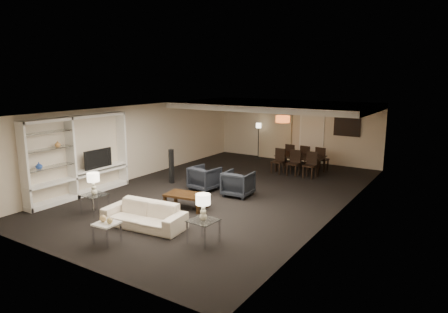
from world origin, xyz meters
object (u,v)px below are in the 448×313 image
marble_table (107,233)px  television (96,158)px  vase_blue (39,166)px  coffee_table (186,201)px  dining_table (300,164)px  side_table_left (95,204)px  table_lamp_left (94,184)px  chair_nr (310,165)px  sofa (144,215)px  armchair_left (205,178)px  vase_amber (58,144)px  chair_fl (292,155)px  table_lamp_right (203,207)px  chair_fr (322,159)px  chair_fm (307,157)px  floor_speaker (171,166)px  floor_lamp (258,141)px  pendant_light (283,119)px  chair_nl (278,161)px  armchair_right (238,184)px  side_table_right (203,231)px  chair_nm (293,163)px

marble_table → television: bearing=142.5°
marble_table → vase_blue: vase_blue is taller
coffee_table → dining_table: (1.01, 5.48, 0.11)m
side_table_left → marble_table: (1.70, -1.10, -0.03)m
table_lamp_left → chair_nr: 7.24m
sofa → armchair_left: armchair_left is taller
vase_amber → coffee_table: bearing=23.8°
chair_nr → chair_fl: bearing=135.3°
dining_table → chair_fl: 0.90m
side_table_left → coffee_table: bearing=43.3°
table_lamp_right → dining_table: bearing=95.6°
vase_blue → chair_fr: vase_blue is taller
vase_amber → chair_nr: bearing=52.1°
marble_table → chair_fr: bearing=79.7°
side_table_left → vase_amber: (-1.57, 0.16, 1.39)m
armchair_left → chair_fm: chair_fm is taller
side_table_left → chair_nr: chair_nr is taller
chair_fl → side_table_left: bearing=82.4°
floor_speaker → floor_lamp: 5.07m
pendant_light → chair_fm: (0.67, 0.82, -1.47)m
coffee_table → floor_speaker: (-1.96, 1.75, 0.37)m
pendant_light → floor_speaker: size_ratio=0.46×
vase_amber → table_lamp_left: bearing=-5.7°
coffee_table → table_lamp_left: table_lamp_left is taller
chair_nl → armchair_left: bearing=-104.4°
pendant_light → sofa: bearing=-92.8°
sofa → pendant_light: bearing=80.9°
table_lamp_left → vase_blue: (-1.57, -0.45, 0.36)m
sofa → table_lamp_left: size_ratio=3.53×
armchair_left → marble_table: size_ratio=1.79×
vase_amber → chair_fr: vase_amber is taller
table_lamp_right → dining_table: (-0.69, 7.08, -0.49)m
side_table_left → television: bearing=138.1°
sofa → table_lamp_right: size_ratio=3.53×
television → armchair_right: bearing=-63.5°
vase_blue → floor_speaker: vase_blue is taller
table_lamp_right → chair_nr: 6.44m
chair_fl → chair_fm: 0.60m
sofa → armchair_right: (0.60, 3.30, 0.08)m
armchair_left → floor_speaker: bearing=5.2°
table_lamp_right → vase_blue: bearing=-174.9°
pendant_light → side_table_right: 7.23m
chair_nm → sofa: bearing=-98.4°
television → chair_fl: size_ratio=1.10×
armchair_left → television: 3.33m
pendant_light → chair_nl: size_ratio=0.58×
floor_lamp → armchair_left: bearing=-80.9°
vase_amber → chair_fl: bearing=64.1°
table_lamp_right → floor_speaker: bearing=137.6°
vase_blue → dining_table: (4.28, 7.52, -0.85)m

